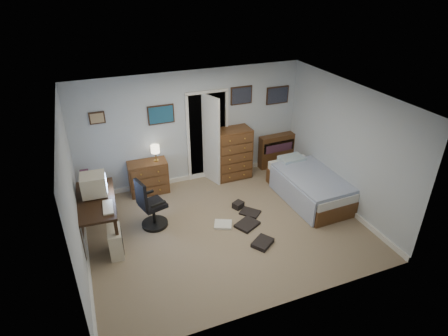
# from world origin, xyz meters

# --- Properties ---
(floor) EXTENTS (5.00, 4.00, 0.02)m
(floor) POSITION_xyz_m (0.00, 0.00, -0.01)
(floor) COLOR gray
(floor) RESTS_ON ground
(computer_desk) EXTENTS (0.73, 1.45, 0.81)m
(computer_desk) POSITION_xyz_m (-2.30, 0.56, 0.63)
(computer_desk) COLOR black
(computer_desk) RESTS_ON floor
(crt_monitor) EXTENTS (0.44, 0.41, 0.39)m
(crt_monitor) POSITION_xyz_m (-2.18, 0.71, 1.01)
(crt_monitor) COLOR beige
(crt_monitor) RESTS_ON computer_desk
(keyboard) EXTENTS (0.19, 0.44, 0.03)m
(keyboard) POSITION_xyz_m (-2.02, 0.21, 0.83)
(keyboard) COLOR beige
(keyboard) RESTS_ON computer_desk
(pc_tower) EXTENTS (0.25, 0.47, 0.49)m
(pc_tower) POSITION_xyz_m (-2.00, 0.01, 0.24)
(pc_tower) COLOR beige
(pc_tower) RESTS_ON floor
(office_chair) EXTENTS (0.61, 0.61, 1.02)m
(office_chair) POSITION_xyz_m (-1.28, 0.54, 0.39)
(office_chair) COLOR black
(office_chair) RESTS_ON floor
(media_stack) EXTENTS (0.17, 0.17, 0.82)m
(media_stack) POSITION_xyz_m (-2.32, 1.67, 0.41)
(media_stack) COLOR maroon
(media_stack) RESTS_ON floor
(low_dresser) EXTENTS (0.83, 0.43, 0.72)m
(low_dresser) POSITION_xyz_m (-1.07, 1.77, 0.36)
(low_dresser) COLOR brown
(low_dresser) RESTS_ON floor
(table_lamp) EXTENTS (0.19, 0.19, 0.35)m
(table_lamp) POSITION_xyz_m (-0.87, 1.77, 0.98)
(table_lamp) COLOR gold
(table_lamp) RESTS_ON low_dresser
(doorway) EXTENTS (0.96, 1.12, 2.05)m
(doorway) POSITION_xyz_m (0.35, 2.27, 1.00)
(doorway) COLOR black
(doorway) RESTS_ON floor
(tall_dresser) EXTENTS (0.81, 0.49, 1.18)m
(tall_dresser) POSITION_xyz_m (0.86, 1.75, 0.59)
(tall_dresser) COLOR brown
(tall_dresser) RESTS_ON floor
(headboard_bookcase) EXTENTS (0.90, 0.26, 0.80)m
(headboard_bookcase) POSITION_xyz_m (2.07, 1.86, 0.42)
(headboard_bookcase) COLOR brown
(headboard_bookcase) RESTS_ON floor
(bed) EXTENTS (1.09, 1.96, 0.63)m
(bed) POSITION_xyz_m (1.99, 0.31, 0.30)
(bed) COLOR brown
(bed) RESTS_ON floor
(wall_posters) EXTENTS (4.38, 0.04, 0.60)m
(wall_posters) POSITION_xyz_m (0.57, 1.98, 1.75)
(wall_posters) COLOR #331E11
(wall_posters) RESTS_ON floor
(floor_clutter) EXTENTS (1.08, 1.55, 0.13)m
(floor_clutter) POSITION_xyz_m (0.38, -0.10, 0.03)
(floor_clutter) COLOR silver
(floor_clutter) RESTS_ON floor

